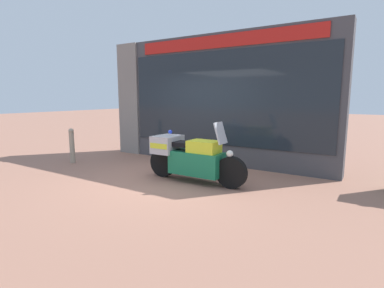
# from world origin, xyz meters

# --- Properties ---
(ground_plane) EXTENTS (60.00, 60.00, 0.00)m
(ground_plane) POSITION_xyz_m (0.00, 0.00, 0.00)
(ground_plane) COLOR #9E6B56
(shop_building) EXTENTS (6.58, 0.55, 3.40)m
(shop_building) POSITION_xyz_m (-0.38, 2.00, 1.71)
(shop_building) COLOR #424247
(shop_building) RESTS_ON ground
(window_display) EXTENTS (5.34, 0.30, 2.08)m
(window_display) POSITION_xyz_m (0.32, 2.03, 0.49)
(window_display) COLOR slate
(window_display) RESTS_ON ground
(paramedic_motorcycle) EXTENTS (2.33, 0.65, 1.30)m
(paramedic_motorcycle) POSITION_xyz_m (0.51, 0.08, 0.54)
(paramedic_motorcycle) COLOR black
(paramedic_motorcycle) RESTS_ON ground
(street_bollard) EXTENTS (0.14, 0.14, 0.95)m
(street_bollard) POSITION_xyz_m (-3.17, -0.14, 0.49)
(street_bollard) COLOR gray
(street_bollard) RESTS_ON ground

